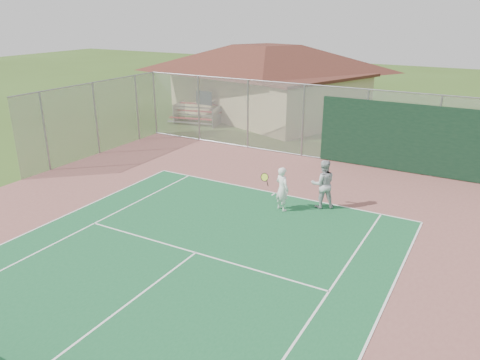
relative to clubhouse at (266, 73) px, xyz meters
name	(u,v)px	position (x,y,z in m)	size (l,w,h in m)	color
back_fence	(367,131)	(8.89, -7.71, -1.12)	(20.08, 0.11, 3.53)	gray
side_fence_left	(96,119)	(-3.21, -12.19, -1.03)	(0.08, 9.00, 3.50)	gray
clubhouse	(266,73)	(0.00, 0.00, 0.00)	(14.89, 12.45, 5.48)	#CDB983
bleachers	(197,113)	(-2.69, -4.25, -2.18)	(3.38, 2.36, 1.14)	maroon
player_white_front	(282,189)	(7.67, -14.17, -1.97)	(1.06, 0.69, 1.60)	white
player_grey_back	(323,185)	(8.85, -13.23, -1.89)	(1.09, 1.03, 1.79)	#B4B6B9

